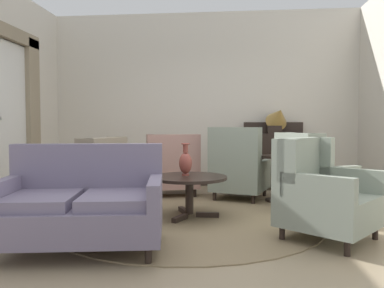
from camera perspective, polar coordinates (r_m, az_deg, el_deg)
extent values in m
plane|color=#9E896B|center=(4.39, -1.15, -12.01)|extent=(8.12, 8.12, 0.00)
cube|color=silver|center=(7.15, 1.60, 6.63)|extent=(5.83, 0.08, 3.20)
cube|color=black|center=(7.16, 1.55, -5.74)|extent=(5.67, 0.03, 0.12)
cylinder|color=#847051|center=(4.68, -0.71, -11.00)|extent=(3.22, 3.22, 0.01)
cube|color=white|center=(6.09, -26.78, 3.39)|extent=(0.02, 1.38, 2.29)
cube|color=white|center=(6.09, -26.76, 3.39)|extent=(0.02, 0.04, 2.21)
cube|color=white|center=(6.09, -26.76, 3.39)|extent=(0.02, 1.30, 0.04)
cube|color=gray|center=(6.79, -22.72, 3.80)|extent=(0.10, 0.32, 2.51)
cube|color=gray|center=(6.22, -26.71, 15.11)|extent=(0.10, 1.98, 0.20)
cylinder|color=black|center=(4.63, -0.40, -5.04)|extent=(0.91, 0.91, 0.03)
cylinder|color=black|center=(4.66, -0.40, -7.85)|extent=(0.10, 0.10, 0.43)
cube|color=black|center=(4.69, 2.32, -10.60)|extent=(0.28, 0.06, 0.07)
cube|color=black|center=(4.91, -1.24, -9.99)|extent=(0.17, 0.28, 0.07)
cube|color=black|center=(4.53, -1.81, -11.11)|extent=(0.17, 0.28, 0.07)
cylinder|color=brown|center=(4.67, -0.97, -4.60)|extent=(0.09, 0.09, 0.02)
ellipsoid|color=brown|center=(4.66, -0.97, -2.87)|extent=(0.16, 0.16, 0.26)
cylinder|color=brown|center=(4.64, -0.98, -0.63)|extent=(0.06, 0.06, 0.11)
torus|color=brown|center=(4.64, -0.98, 0.04)|extent=(0.11, 0.11, 0.02)
cube|color=slate|center=(3.59, -16.40, -10.90)|extent=(1.56, 1.09, 0.28)
cube|color=slate|center=(3.87, -15.27, -3.85)|extent=(1.45, 0.37, 0.52)
cube|color=slate|center=(3.60, -21.58, -7.87)|extent=(0.68, 0.76, 0.10)
cube|color=slate|center=(3.45, -11.40, -8.17)|extent=(0.68, 0.76, 0.10)
cube|color=slate|center=(3.70, -26.83, -6.66)|extent=(0.23, 0.78, 0.23)
cube|color=slate|center=(3.40, -5.54, -7.18)|extent=(0.23, 0.78, 0.23)
cylinder|color=black|center=(3.22, -6.54, -16.28)|extent=(0.06, 0.06, 0.14)
cylinder|color=black|center=(4.15, -23.83, -12.14)|extent=(0.06, 0.06, 0.14)
cylinder|color=black|center=(3.90, -5.97, -12.86)|extent=(0.06, 0.06, 0.14)
cube|color=gray|center=(5.12, -16.08, -6.86)|extent=(1.03, 0.98, 0.27)
cube|color=gray|center=(4.86, -12.57, -2.37)|extent=(0.32, 0.81, 0.56)
cube|color=gray|center=(5.21, -11.43, -1.28)|extent=(0.22, 0.14, 0.43)
cube|color=gray|center=(4.61, -15.79, -1.85)|extent=(0.22, 0.14, 0.43)
cube|color=gray|center=(5.40, -14.43, -3.67)|extent=(0.78, 0.27, 0.23)
cube|color=gray|center=(4.83, -18.98, -4.49)|extent=(0.78, 0.27, 0.23)
cylinder|color=black|center=(5.61, -17.20, -8.14)|extent=(0.06, 0.06, 0.14)
cylinder|color=black|center=(5.12, -21.46, -9.27)|extent=(0.06, 0.06, 0.14)
cylinder|color=black|center=(5.23, -10.76, -8.85)|extent=(0.06, 0.06, 0.14)
cylinder|color=black|center=(4.70, -14.65, -10.24)|extent=(0.06, 0.06, 0.14)
cube|color=gray|center=(5.92, 7.25, -5.49)|extent=(0.98, 1.05, 0.26)
cube|color=gray|center=(5.53, 6.22, -1.08)|extent=(0.75, 0.37, 0.69)
cube|color=gray|center=(5.52, 9.71, -0.25)|extent=(0.16, 0.22, 0.53)
cube|color=gray|center=(5.71, 3.40, -0.11)|extent=(0.16, 0.22, 0.53)
cube|color=gray|center=(5.86, 10.45, -3.39)|extent=(0.33, 0.75, 0.18)
cube|color=gray|center=(6.04, 4.46, -3.17)|extent=(0.33, 0.75, 0.18)
cylinder|color=black|center=(6.21, 10.79, -7.01)|extent=(0.06, 0.06, 0.14)
cylinder|color=black|center=(6.37, 5.60, -6.73)|extent=(0.06, 0.06, 0.14)
cylinder|color=black|center=(5.54, 9.14, -8.18)|extent=(0.06, 0.06, 0.14)
cylinder|color=black|center=(5.72, 3.38, -7.82)|extent=(0.06, 0.06, 0.14)
cube|color=tan|center=(6.20, -3.14, -5.01)|extent=(1.00, 1.01, 0.28)
cube|color=tan|center=(5.83, -2.73, -1.33)|extent=(0.82, 0.36, 0.56)
cube|color=tan|center=(5.97, 0.54, -0.58)|extent=(0.15, 0.22, 0.43)
cube|color=tan|center=(5.88, -6.29, -0.65)|extent=(0.15, 0.22, 0.43)
cube|color=tan|center=(6.28, 0.02, -2.53)|extent=(0.29, 0.71, 0.24)
cube|color=tan|center=(6.19, -6.47, -2.62)|extent=(0.29, 0.71, 0.24)
cylinder|color=black|center=(6.60, -0.67, -6.38)|extent=(0.06, 0.06, 0.14)
cylinder|color=black|center=(6.52, -6.36, -6.51)|extent=(0.06, 0.06, 0.14)
cylinder|color=black|center=(5.97, 0.40, -7.36)|extent=(0.06, 0.06, 0.14)
cylinder|color=black|center=(5.88, -5.90, -7.53)|extent=(0.06, 0.06, 0.14)
cube|color=gray|center=(4.01, 19.84, -9.30)|extent=(1.14, 1.15, 0.31)
cube|color=gray|center=(4.09, 15.75, -2.94)|extent=(0.63, 0.73, 0.55)
cube|color=gray|center=(3.72, 14.26, -2.47)|extent=(0.22, 0.20, 0.42)
cube|color=gray|center=(4.37, 19.11, -1.77)|extent=(0.22, 0.20, 0.42)
cube|color=gray|center=(3.62, 18.19, -6.23)|extent=(0.61, 0.52, 0.23)
cube|color=gray|center=(4.28, 22.57, -4.92)|extent=(0.61, 0.52, 0.23)
cylinder|color=black|center=(3.64, 22.19, -14.20)|extent=(0.06, 0.06, 0.14)
cylinder|color=black|center=(4.25, 25.72, -11.82)|extent=(0.06, 0.06, 0.14)
cylinder|color=black|center=(3.92, 13.32, -12.86)|extent=(0.06, 0.06, 0.14)
cylinder|color=black|center=(4.49, 17.85, -10.90)|extent=(0.06, 0.06, 0.14)
cube|color=gray|center=(5.21, 17.99, -6.57)|extent=(1.03, 1.00, 0.29)
cube|color=gray|center=(4.96, 15.07, -1.82)|extent=(0.44, 0.72, 0.59)
cube|color=gray|center=(4.76, 18.13, -1.19)|extent=(0.22, 0.18, 0.45)
cube|color=gray|center=(5.27, 13.95, -0.76)|extent=(0.22, 0.18, 0.45)
cube|color=gray|center=(4.96, 20.71, -4.25)|extent=(0.67, 0.38, 0.19)
cube|color=gray|center=(5.46, 16.43, -3.56)|extent=(0.67, 0.38, 0.19)
cylinder|color=black|center=(5.23, 22.67, -9.03)|extent=(0.06, 0.06, 0.14)
cylinder|color=black|center=(5.66, 18.76, -8.07)|extent=(0.06, 0.06, 0.14)
cylinder|color=black|center=(4.84, 17.01, -9.89)|extent=(0.06, 0.06, 0.14)
cylinder|color=black|center=(5.30, 13.30, -8.74)|extent=(0.06, 0.06, 0.14)
cylinder|color=black|center=(5.70, 12.58, -1.82)|extent=(0.50, 0.50, 0.03)
cylinder|color=black|center=(5.73, 12.55, -5.24)|extent=(0.07, 0.07, 0.66)
cylinder|color=black|center=(5.78, 12.51, -8.26)|extent=(0.32, 0.32, 0.04)
cube|color=black|center=(6.89, 12.13, -2.13)|extent=(1.05, 0.35, 0.88)
cube|color=black|center=(7.01, 12.03, 2.38)|extent=(1.05, 0.04, 0.20)
cube|color=black|center=(6.79, 8.19, -6.33)|extent=(0.06, 0.06, 0.10)
cube|color=black|center=(6.89, 16.15, -6.27)|extent=(0.06, 0.06, 0.10)
cube|color=black|center=(7.03, 8.10, -6.01)|extent=(0.06, 0.06, 0.10)
cube|color=black|center=(7.13, 15.79, -5.96)|extent=(0.06, 0.06, 0.10)
cube|color=black|center=(6.84, 12.19, 2.11)|extent=(0.24, 0.24, 0.14)
cone|color=#B28942|center=(6.77, 12.79, 4.11)|extent=(0.45, 0.55, 0.50)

